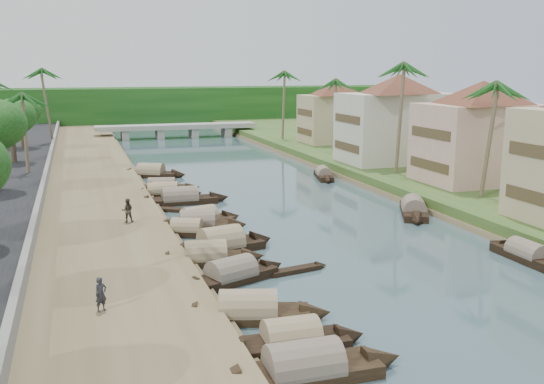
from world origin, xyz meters
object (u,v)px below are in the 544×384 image
object	(u,v)px
person_near	(101,294)
sampan_0	(304,369)
bridge	(177,128)
sampan_1	(291,342)

from	to	relation	value
person_near	sampan_0	bearing A→B (deg)	-76.21
sampan_0	bridge	bearing A→B (deg)	84.84
sampan_0	person_near	distance (m)	10.54
sampan_0	sampan_1	size ratio (longest dim) A/B	1.23
sampan_1	person_near	world-z (taller)	person_near
sampan_0	person_near	bearing A→B (deg)	134.82
person_near	bridge	bearing A→B (deg)	48.13
sampan_1	person_near	distance (m)	9.25
sampan_0	sampan_1	xyz separation A→B (m)	(0.37, 2.46, -0.00)
bridge	sampan_0	distance (m)	87.23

